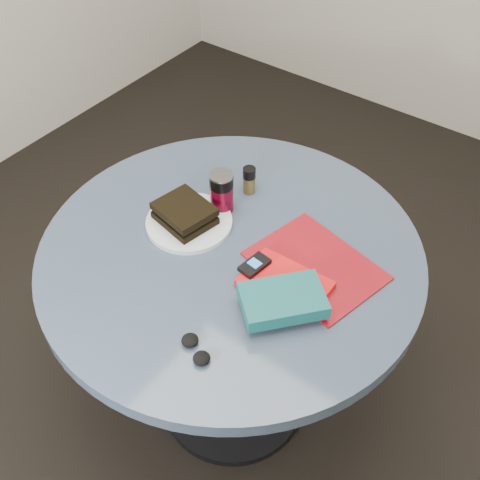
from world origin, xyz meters
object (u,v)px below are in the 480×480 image
Objects in this scene: soda_can at (222,192)px; red_book at (285,284)px; pepper_grinder at (249,180)px; headphones at (196,349)px; magazine at (315,266)px; novel at (283,300)px; plate at (189,222)px; table at (231,290)px; sandwich at (185,213)px; mp3_player at (255,265)px.

soda_can is 0.59× the size of red_book.
headphones is at bearing -66.45° from pepper_grinder.
red_book reaches higher than magazine.
pepper_grinder is 0.27× the size of magazine.
novel is at bearing -44.24° from pepper_grinder.
pepper_grinder is (0.05, 0.21, 0.04)m from plate.
sandwich is at bearing 179.28° from table.
pepper_grinder reaches higher than mp3_player.
headphones is (0.27, -0.31, 0.00)m from plate.
magazine is at bearing 11.05° from plate.
sandwich is 0.34m from red_book.
pepper_grinder is at bearing 128.08° from mp3_player.
sandwich is at bearing 133.08° from headphones.
table is 0.26m from red_book.
novel is (0.37, -0.10, 0.03)m from plate.
mp3_player is at bearing -122.28° from magazine.
red_book is at bearing 78.51° from headphones.
plate is 0.41m from headphones.
pepper_grinder is at bearing 76.28° from plate.
novel is (0.31, -0.31, -0.00)m from pepper_grinder.
pepper_grinder is 0.37m from red_book.
magazine is at bearing 20.11° from table.
table is 12.06× the size of mp3_player.
mp3_player is at bearing -177.80° from red_book.
mp3_player is (0.19, -0.25, -0.01)m from pepper_grinder.
novel is 0.14m from mp3_player.
magazine is at bearing -24.29° from pepper_grinder.
sandwich is 1.36× the size of soda_can.
novel is at bearing 66.32° from headphones.
headphones is (0.22, -0.51, -0.03)m from pepper_grinder.
mp3_player is at bearing -7.74° from sandwich.
pepper_grinder is (0.06, 0.21, 0.00)m from sandwich.
headphones is (-0.06, -0.27, -0.00)m from red_book.
mp3_player is (0.10, -0.03, 0.19)m from table.
soda_can is 1.46× the size of pepper_grinder.
novel is 2.30× the size of mp3_player.
novel is (0.37, -0.09, 0.00)m from sandwich.
novel reaches higher than plate.
novel is (0.01, -0.17, 0.04)m from magazine.
sandwich reaches higher than magazine.
table is 6.05× the size of sandwich.
pepper_grinder reaches higher than headphones.
plate is 2.28× the size of headphones.
pepper_grinder is at bearing 74.51° from sandwich.
plate is 0.74× the size of magazine.
plate is 0.33m from red_book.
soda_can is 1.19× the size of headphones.
sandwich is 1.62× the size of headphones.
soda_can is at bearing 68.92° from sandwich.
mp3_player reaches higher than magazine.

